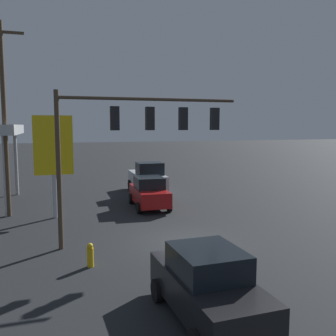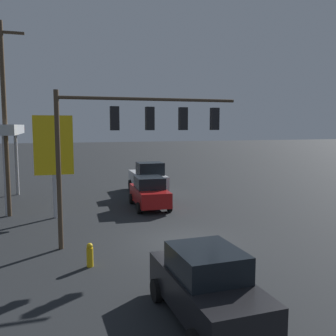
{
  "view_description": "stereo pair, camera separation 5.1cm",
  "coord_description": "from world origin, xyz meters",
  "px_view_note": "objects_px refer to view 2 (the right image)",
  "views": [
    {
      "loc": [
        5.42,
        15.2,
        5.1
      ],
      "look_at": [
        0.0,
        -2.0,
        3.04
      ],
      "focal_mm": 40.0,
      "sensor_mm": 36.0,
      "label": 1
    },
    {
      "loc": [
        5.37,
        15.21,
        5.1
      ],
      "look_at": [
        0.0,
        -2.0,
        3.04
      ],
      "focal_mm": 40.0,
      "sensor_mm": 36.0,
      "label": 2
    }
  ],
  "objects_px": {
    "sedan_far": "(206,285)",
    "traffic_signal_assembly": "(136,129)",
    "utility_pole": "(5,116)",
    "pickup_parked": "(148,179)",
    "sedan_waiting": "(149,192)",
    "price_sign": "(54,149)",
    "fire_hydrant": "(90,255)"
  },
  "relations": [
    {
      "from": "pickup_parked",
      "to": "sedan_far",
      "type": "bearing_deg",
      "value": -7.99
    },
    {
      "from": "traffic_signal_assembly",
      "to": "sedan_waiting",
      "type": "bearing_deg",
      "value": -109.2
    },
    {
      "from": "price_sign",
      "to": "sedan_waiting",
      "type": "height_order",
      "value": "price_sign"
    },
    {
      "from": "fire_hydrant",
      "to": "sedan_far",
      "type": "bearing_deg",
      "value": 118.38
    },
    {
      "from": "utility_pole",
      "to": "price_sign",
      "type": "relative_size",
      "value": 1.89
    },
    {
      "from": "sedan_far",
      "to": "fire_hydrant",
      "type": "distance_m",
      "value": 5.37
    },
    {
      "from": "utility_pole",
      "to": "pickup_parked",
      "type": "xyz_separation_m",
      "value": [
        -9.26,
        -4.68,
        -4.52
      ]
    },
    {
      "from": "fire_hydrant",
      "to": "utility_pole",
      "type": "bearing_deg",
      "value": -68.43
    },
    {
      "from": "traffic_signal_assembly",
      "to": "utility_pole",
      "type": "relative_size",
      "value": 0.74
    },
    {
      "from": "utility_pole",
      "to": "fire_hydrant",
      "type": "height_order",
      "value": "utility_pole"
    },
    {
      "from": "traffic_signal_assembly",
      "to": "utility_pole",
      "type": "height_order",
      "value": "utility_pole"
    },
    {
      "from": "utility_pole",
      "to": "sedan_waiting",
      "type": "height_order",
      "value": "utility_pole"
    },
    {
      "from": "sedan_far",
      "to": "traffic_signal_assembly",
      "type": "bearing_deg",
      "value": -179.36
    },
    {
      "from": "price_sign",
      "to": "sedan_far",
      "type": "relative_size",
      "value": 1.27
    },
    {
      "from": "price_sign",
      "to": "pickup_parked",
      "type": "xyz_separation_m",
      "value": [
        -6.76,
        -5.84,
        -2.72
      ]
    },
    {
      "from": "traffic_signal_assembly",
      "to": "price_sign",
      "type": "distance_m",
      "value": 6.57
    },
    {
      "from": "price_sign",
      "to": "fire_hydrant",
      "type": "bearing_deg",
      "value": 97.81
    },
    {
      "from": "utility_pole",
      "to": "pickup_parked",
      "type": "distance_m",
      "value": 11.32
    },
    {
      "from": "traffic_signal_assembly",
      "to": "sedan_far",
      "type": "xyz_separation_m",
      "value": [
        -0.28,
        7.11,
        -3.98
      ]
    },
    {
      "from": "pickup_parked",
      "to": "sedan_waiting",
      "type": "relative_size",
      "value": 1.17
    },
    {
      "from": "price_sign",
      "to": "sedan_far",
      "type": "bearing_deg",
      "value": 106.03
    },
    {
      "from": "traffic_signal_assembly",
      "to": "sedan_far",
      "type": "distance_m",
      "value": 8.15
    },
    {
      "from": "pickup_parked",
      "to": "fire_hydrant",
      "type": "relative_size",
      "value": 5.97
    },
    {
      "from": "price_sign",
      "to": "fire_hydrant",
      "type": "relative_size",
      "value": 6.4
    },
    {
      "from": "sedan_waiting",
      "to": "fire_hydrant",
      "type": "distance_m",
      "value": 10.01
    },
    {
      "from": "price_sign",
      "to": "utility_pole",
      "type": "bearing_deg",
      "value": -24.77
    },
    {
      "from": "sedan_waiting",
      "to": "fire_hydrant",
      "type": "height_order",
      "value": "sedan_waiting"
    },
    {
      "from": "price_sign",
      "to": "pickup_parked",
      "type": "height_order",
      "value": "price_sign"
    },
    {
      "from": "utility_pole",
      "to": "fire_hydrant",
      "type": "bearing_deg",
      "value": 111.57
    },
    {
      "from": "sedan_far",
      "to": "pickup_parked",
      "type": "bearing_deg",
      "value": 168.77
    },
    {
      "from": "traffic_signal_assembly",
      "to": "pickup_parked",
      "type": "height_order",
      "value": "traffic_signal_assembly"
    },
    {
      "from": "sedan_waiting",
      "to": "fire_hydrant",
      "type": "bearing_deg",
      "value": -24.12
    }
  ]
}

